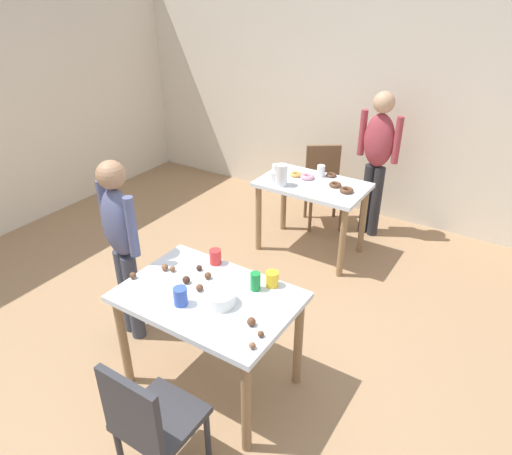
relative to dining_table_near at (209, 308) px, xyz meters
name	(u,v)px	position (x,y,z in m)	size (l,w,h in m)	color
ground_plane	(204,382)	(-0.05, -0.05, -0.64)	(6.40, 6.40, 0.00)	#9E7A56
wall_back	(382,102)	(-0.05, 3.15, 0.66)	(6.40, 0.10, 2.60)	beige
dining_table_near	(209,308)	(0.00, 0.00, 0.00)	(1.10, 0.75, 0.75)	silver
dining_table_far	(312,195)	(-0.23, 1.94, -0.02)	(1.02, 0.63, 0.75)	silver
chair_near_table	(149,420)	(0.18, -0.75, -0.15)	(0.40, 0.40, 0.87)	#2D2D33
chair_far_table	(323,181)	(-0.41, 2.60, -0.15)	(0.56, 0.56, 0.87)	brown
person_girl_near	(121,238)	(-0.83, 0.08, 0.22)	(0.45, 0.27, 1.45)	#383D4C
person_adult_far	(377,153)	(0.14, 2.62, 0.28)	(0.46, 0.24, 1.53)	#28282D
mixing_bowl	(220,298)	(0.12, -0.03, 0.15)	(0.19, 0.19, 0.08)	white
soda_can	(255,281)	(0.22, 0.21, 0.17)	(0.07, 0.07, 0.12)	#198438
fork_near	(286,301)	(0.45, 0.20, 0.11)	(0.17, 0.02, 0.01)	silver
cup_near_0	(215,257)	(-0.18, 0.31, 0.16)	(0.08, 0.08, 0.11)	red
cup_near_1	(180,296)	(-0.08, -0.16, 0.17)	(0.09, 0.09, 0.12)	#3351B2
cup_near_2	(272,279)	(0.29, 0.30, 0.16)	(0.08, 0.08, 0.10)	yellow
cake_ball_0	(172,269)	(-0.36, 0.08, 0.13)	(0.04, 0.04, 0.04)	brown
cake_ball_1	(199,268)	(-0.22, 0.18, 0.13)	(0.04, 0.04, 0.04)	#3D2319
cake_ball_2	(186,280)	(-0.19, 0.02, 0.13)	(0.05, 0.05, 0.05)	#3D2319
cake_ball_3	(208,276)	(-0.11, 0.14, 0.13)	(0.05, 0.05, 0.05)	brown
cake_ball_4	(200,288)	(-0.07, 0.00, 0.13)	(0.05, 0.05, 0.05)	brown
cake_ball_5	(165,267)	(-0.41, 0.06, 0.13)	(0.05, 0.05, 0.05)	brown
cake_ball_6	(252,346)	(0.49, -0.25, 0.13)	(0.04, 0.04, 0.04)	brown
cake_ball_7	(251,322)	(0.39, -0.10, 0.13)	(0.05, 0.05, 0.05)	brown
cake_ball_8	(133,275)	(-0.53, -0.13, 0.13)	(0.05, 0.05, 0.05)	brown
cake_ball_9	(180,292)	(-0.15, -0.09, 0.13)	(0.04, 0.04, 0.04)	brown
cake_ball_10	(261,334)	(0.48, -0.15, 0.13)	(0.04, 0.04, 0.04)	brown
pitcher_far	(281,175)	(-0.46, 1.73, 0.21)	(0.12, 0.12, 0.21)	white
cup_far_0	(321,171)	(-0.24, 2.14, 0.16)	(0.08, 0.08, 0.11)	white
cup_far_1	(274,177)	(-0.57, 1.78, 0.15)	(0.08, 0.08, 0.09)	white
cup_far_2	(276,170)	(-0.63, 1.93, 0.16)	(0.09, 0.09, 0.11)	white
donut_far_0	(347,190)	(0.12, 1.92, 0.13)	(0.13, 0.13, 0.04)	brown
donut_far_1	(296,174)	(-0.45, 2.01, 0.13)	(0.12, 0.12, 0.03)	gold
donut_far_2	(331,175)	(-0.15, 2.19, 0.12)	(0.10, 0.10, 0.03)	brown
donut_far_3	(307,177)	(-0.33, 2.01, 0.13)	(0.14, 0.14, 0.04)	pink
donut_far_4	(335,185)	(-0.02, 1.98, 0.13)	(0.12, 0.12, 0.03)	brown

